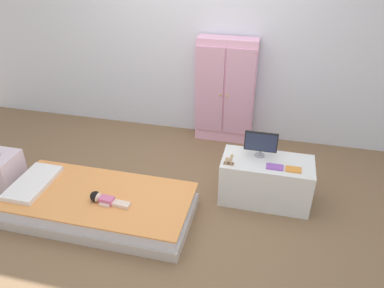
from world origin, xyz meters
name	(u,v)px	position (x,y,z in m)	size (l,w,h in m)	color
ground_plane	(167,202)	(0.00, 0.00, -0.01)	(10.00, 10.00, 0.02)	brown
back_wall	(201,30)	(0.00, 1.57, 1.35)	(6.40, 0.05, 2.70)	silver
bed	(100,205)	(-0.57, -0.34, 0.12)	(1.77, 0.83, 0.24)	beige
pillow	(33,183)	(-1.26, -0.34, 0.27)	(0.32, 0.59, 0.05)	white
doll	(103,199)	(-0.48, -0.42, 0.28)	(0.39, 0.14, 0.10)	#D6668E
nightstand	(2,172)	(-1.73, -0.20, 0.21)	(0.35, 0.35, 0.42)	silver
wardrobe	(225,91)	(0.35, 1.42, 0.66)	(0.72, 0.26, 1.32)	#EFADCC
tv_stand	(266,181)	(0.95, 0.27, 0.24)	(0.88, 0.43, 0.47)	silver
tv_monitor	(261,143)	(0.87, 0.34, 0.62)	(0.32, 0.10, 0.26)	#99999E
rocking_horse_toy	(230,159)	(0.60, 0.13, 0.52)	(0.10, 0.04, 0.12)	#8E6642
book_purple	(275,167)	(1.02, 0.17, 0.48)	(0.16, 0.09, 0.02)	#8E51B2
book_orange	(293,169)	(1.19, 0.17, 0.48)	(0.14, 0.09, 0.01)	orange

